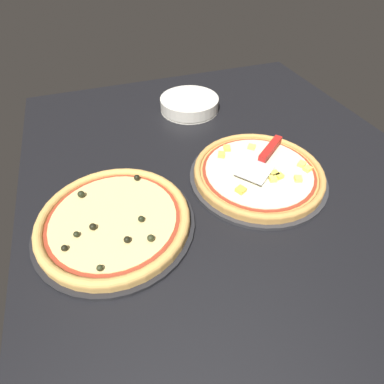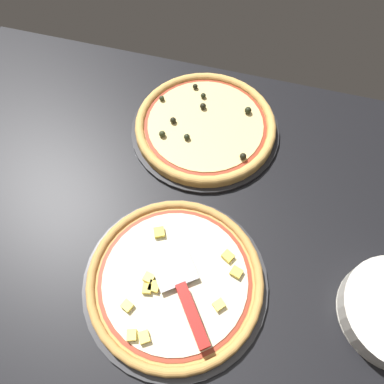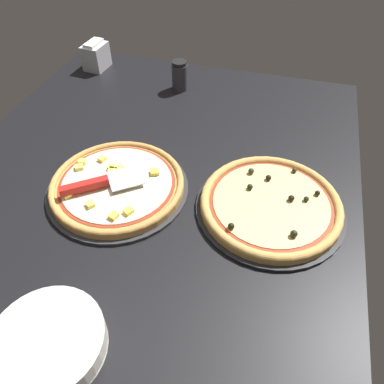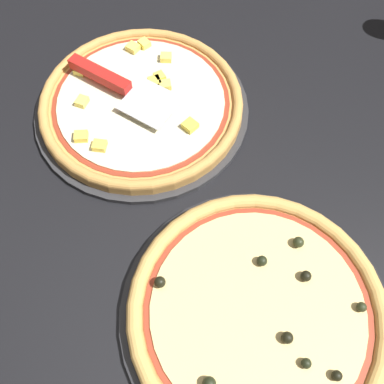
{
  "view_description": "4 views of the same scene",
  "coord_description": "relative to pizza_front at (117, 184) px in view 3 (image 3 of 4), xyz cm",
  "views": [
    {
      "loc": [
        -53.98,
        33.45,
        57.73
      ],
      "look_at": [
        -0.47,
        14.64,
        3.0
      ],
      "focal_mm": 28.0,
      "sensor_mm": 36.0,
      "label": 1
    },
    {
      "loc": [
        11.18,
        -27.2,
        79.43
      ],
      "look_at": [
        -0.47,
        14.64,
        3.0
      ],
      "focal_mm": 35.0,
      "sensor_mm": 36.0,
      "label": 2
    },
    {
      "loc": [
        67.95,
        34.22,
        73.88
      ],
      "look_at": [
        -0.47,
        14.64,
        3.0
      ],
      "focal_mm": 35.0,
      "sensor_mm": 36.0,
      "label": 3
    },
    {
      "loc": [
        11.54,
        47.3,
        65.97
      ],
      "look_at": [
        -0.47,
        14.64,
        3.0
      ],
      "focal_mm": 42.0,
      "sensor_mm": 36.0,
      "label": 4
    }
  ],
  "objects": [
    {
      "name": "ground_plane",
      "position": [
        -1.69,
        6.32,
        -4.16
      ],
      "size": [
        155.72,
        119.22,
        3.6
      ],
      "primitive_type": "cube",
      "color": "black"
    },
    {
      "name": "pizza_pan_front",
      "position": [
        -0.0,
        0.02,
        -1.86
      ],
      "size": [
        39.43,
        39.43,
        1.0
      ],
      "primitive_type": "cylinder",
      "color": "#2D2D30",
      "rests_on": "ground_plane"
    },
    {
      "name": "pizza_front",
      "position": [
        0.0,
        0.0,
        0.0
      ],
      "size": [
        37.07,
        37.07,
        3.21
      ],
      "color": "#C68E47",
      "rests_on": "pizza_pan_front"
    },
    {
      "name": "pizza_pan_back",
      "position": [
        -4.32,
        41.91,
        -1.86
      ],
      "size": [
        39.55,
        39.55,
        1.0
      ],
      "primitive_type": "cylinder",
      "color": "black",
      "rests_on": "ground_plane"
    },
    {
      "name": "pizza_back",
      "position": [
        -4.33,
        41.91,
        -0.01
      ],
      "size": [
        37.17,
        37.17,
        3.84
      ],
      "color": "tan",
      "rests_on": "pizza_pan_back"
    },
    {
      "name": "serving_spatula",
      "position": [
        3.91,
        -4.38,
        2.64
      ],
      "size": [
        17.58,
        20.72,
        2.0
      ],
      "color": "#B7B7BC",
      "rests_on": "pizza_front"
    },
    {
      "name": "plate_stack",
      "position": [
        44.6,
        5.57,
        0.09
      ],
      "size": [
        22.21,
        22.21,
        4.9
      ],
      "color": "silver",
      "rests_on": "ground_plane"
    },
    {
      "name": "parmesan_shaker",
      "position": [
        -58.37,
        0.06,
        3.11
      ],
      "size": [
        6.01,
        6.01,
        11.14
      ],
      "color": "#333338",
      "rests_on": "ground_plane"
    },
    {
      "name": "napkin_holder",
      "position": [
        -65.5,
        -38.31,
        2.89
      ],
      "size": [
        10.85,
        8.91,
        11.11
      ],
      "color": "#B2B2B7",
      "rests_on": "ground_plane"
    }
  ]
}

